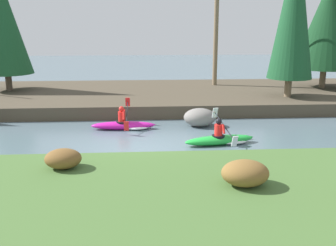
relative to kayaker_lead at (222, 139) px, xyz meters
name	(u,v)px	position (x,y,z in m)	size (l,w,h in m)	color
ground_plane	(139,151)	(-3.12, -0.58, -0.20)	(90.00, 90.00, 0.00)	slate
riverbank_near	(137,209)	(-3.12, -5.87, 0.17)	(44.00, 5.79, 0.74)	#476B33
riverbank_far	(140,96)	(-3.12, 8.59, 0.12)	(44.00, 9.11, 0.63)	#4C4233
conifer_tree_left	(3,25)	(-10.69, 9.30, 4.15)	(2.94, 2.94, 6.48)	brown
conifer_tree_mid_left	(294,7)	(4.76, 6.25, 5.00)	(2.31, 2.31, 8.19)	#7A664C
conifer_tree_centre	(328,23)	(7.96, 9.12, 4.27)	(3.71, 3.71, 6.52)	#7A664C
bare_tree_mid_upstream	(216,31)	(1.65, 10.67, 3.76)	(3.87, 3.83, 7.05)	#7A664C
shrub_clump_second	(63,159)	(-5.03, -4.18, 0.80)	(0.94, 0.79, 0.51)	brown
shrub_clump_third	(245,173)	(-0.63, -5.60, 0.85)	(1.10, 0.92, 0.60)	brown
kayaker_lead	(222,139)	(0.00, 0.00, 0.00)	(2.79, 2.06, 1.20)	green
kayaker_middle	(126,125)	(-3.69, 2.41, 0.00)	(2.77, 2.06, 1.20)	#C61999
boulder_midstream	(200,117)	(-0.46, 2.72, 0.20)	(1.42, 1.11, 0.80)	gray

